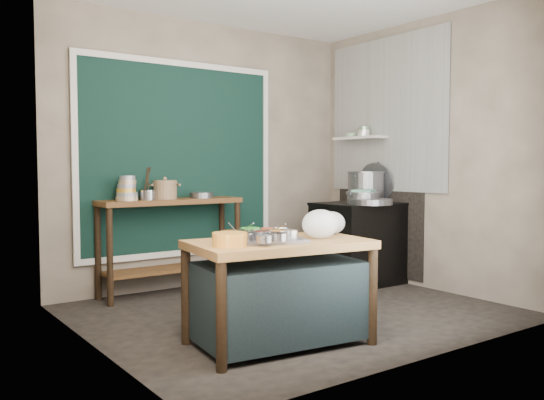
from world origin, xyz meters
TOP-DOWN VIEW (x-y plane):
  - floor at (0.00, 0.00)m, footprint 3.50×3.00m
  - back_wall at (0.00, 1.51)m, footprint 3.50×0.02m
  - left_wall at (-1.76, 0.00)m, footprint 0.02×3.00m
  - right_wall at (1.76, 0.00)m, footprint 0.02×3.00m
  - curtain_panel at (-0.35, 1.47)m, footprint 2.10×0.02m
  - curtain_frame at (-0.35, 1.46)m, footprint 2.22×0.03m
  - tile_panel at (1.74, 0.55)m, footprint 0.02×1.70m
  - soot_patch at (1.74, 0.65)m, footprint 0.01×1.30m
  - wall_shelf at (1.63, 0.85)m, footprint 0.22×0.70m
  - prep_table at (-0.65, -0.68)m, footprint 1.33×0.88m
  - back_counter at (-0.55, 1.28)m, footprint 1.45×0.40m
  - stove_block at (1.35, 0.55)m, footprint 0.90×0.68m
  - stove_top at (1.35, 0.55)m, footprint 0.92×0.69m
  - condiment_tray at (-0.78, -0.68)m, footprint 0.62×0.52m
  - condiment_bowls at (-0.80, -0.67)m, footprint 0.54×0.44m
  - yellow_basin at (-1.09, -0.73)m, footprint 0.24×0.24m
  - saucepan at (-0.16, -0.57)m, footprint 0.30×0.30m
  - plastic_bag_a at (-0.34, -0.77)m, footprint 0.33×0.30m
  - plastic_bag_b at (-0.12, -0.63)m, footprint 0.26×0.23m
  - bowl_stack at (-1.01, 1.26)m, footprint 0.21×0.21m
  - utensil_cup at (-0.81, 1.25)m, footprint 0.21×0.21m
  - ceramic_crock at (-0.61, 1.28)m, footprint 0.31×0.31m
  - wide_bowl at (-0.22, 1.24)m, footprint 0.28×0.28m
  - stock_pot at (1.53, 0.65)m, footprint 0.48×0.48m
  - pot_lid at (1.67, 0.62)m, footprint 0.17×0.46m
  - steamer at (1.30, 0.45)m, footprint 0.43×0.43m
  - green_cloth at (1.30, 0.45)m, footprint 0.34×0.32m
  - shallow_pan at (1.22, 0.27)m, footprint 0.58×0.58m
  - shelf_bowl_stack at (1.63, 0.79)m, footprint 0.14×0.14m
  - shelf_bowl_green at (1.63, 1.00)m, footprint 0.14×0.14m

SIDE VIEW (x-z plane):
  - floor at x=0.00m, z-range -0.02..0.00m
  - prep_table at x=-0.65m, z-range 0.00..0.75m
  - stove_block at x=1.35m, z-range 0.00..0.85m
  - back_counter at x=-0.55m, z-range 0.00..0.95m
  - soot_patch at x=1.74m, z-range 0.05..1.35m
  - condiment_tray at x=-0.78m, z-range 0.75..0.77m
  - yellow_basin at x=-1.09m, z-range 0.75..0.84m
  - condiment_bowls at x=-0.80m, z-range 0.77..0.83m
  - saucepan at x=-0.16m, z-range 0.75..0.89m
  - plastic_bag_b at x=-0.12m, z-range 0.75..0.93m
  - plastic_bag_a at x=-0.34m, z-range 0.75..0.96m
  - stove_top at x=1.35m, z-range 0.85..0.88m
  - shallow_pan at x=1.22m, z-range 0.88..0.94m
  - steamer at x=1.30m, z-range 0.88..1.00m
  - wide_bowl at x=-0.22m, z-range 0.95..1.01m
  - utensil_cup at x=-0.81m, z-range 0.95..1.05m
  - green_cloth at x=1.30m, z-range 1.00..1.03m
  - ceramic_crock at x=-0.61m, z-range 0.95..1.12m
  - stock_pot at x=1.53m, z-range 0.88..1.22m
  - bowl_stack at x=-1.01m, z-range 0.93..1.17m
  - pot_lid at x=1.67m, z-range 0.88..1.32m
  - curtain_panel at x=-0.35m, z-range 0.40..2.30m
  - curtain_frame at x=-0.35m, z-range 0.34..2.36m
  - back_wall at x=0.00m, z-range 0.00..2.80m
  - left_wall at x=-1.76m, z-range 0.00..2.80m
  - right_wall at x=1.76m, z-range 0.00..2.80m
  - wall_shelf at x=1.63m, z-range 1.59..1.61m
  - shelf_bowl_green at x=1.63m, z-range 1.61..1.66m
  - shelf_bowl_stack at x=1.63m, z-range 1.61..1.72m
  - tile_panel at x=1.74m, z-range 1.00..2.70m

